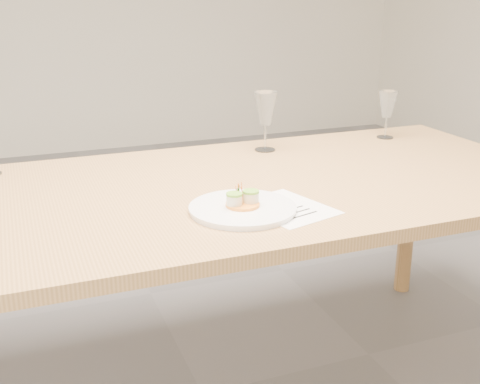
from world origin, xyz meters
name	(u,v)px	position (x,y,z in m)	size (l,w,h in m)	color
dining_table	(198,209)	(0.00, 0.00, 0.68)	(2.40, 1.00, 0.75)	tan
dinner_plate	(243,207)	(0.05, -0.24, 0.76)	(0.29, 0.29, 0.08)	white
recipe_sheet	(286,208)	(0.18, -0.25, 0.75)	(0.26, 0.30, 0.00)	white
wine_glass_2	(266,110)	(0.37, 0.34, 0.90)	(0.09, 0.09, 0.22)	white
wine_glass_3	(387,105)	(0.91, 0.35, 0.88)	(0.08, 0.08, 0.19)	white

